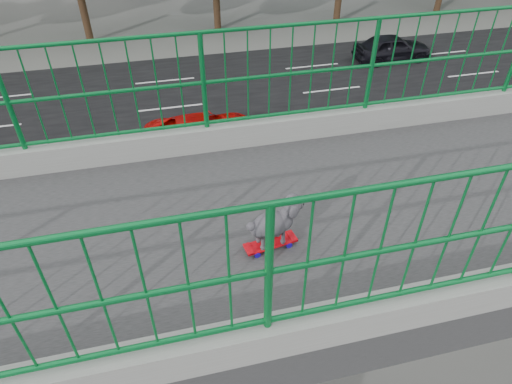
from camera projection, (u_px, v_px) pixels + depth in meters
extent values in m
cube|color=black|center=(177.00, 141.00, 18.63)|extent=(18.00, 90.00, 0.02)
cube|color=#2D2D2F|center=(232.00, 242.00, 4.54)|extent=(3.00, 24.00, 0.50)
cube|color=gray|center=(208.00, 137.00, 5.36)|extent=(0.20, 24.00, 0.30)
cylinder|color=#0C7332|center=(200.00, 32.00, 4.58)|extent=(0.04, 24.00, 0.04)
cylinder|color=#0C7332|center=(204.00, 83.00, 4.92)|extent=(0.04, 24.00, 0.04)
cylinder|color=#0C7332|center=(204.00, 83.00, 4.92)|extent=(0.06, 0.06, 1.10)
cube|color=gray|center=(267.00, 337.00, 3.23)|extent=(0.20, 24.00, 0.30)
cylinder|color=#0C7332|center=(271.00, 204.00, 2.45)|extent=(0.04, 24.00, 0.04)
cylinder|color=#0C7332|center=(269.00, 272.00, 2.79)|extent=(0.04, 24.00, 0.04)
cylinder|color=#0C7332|center=(269.00, 272.00, 2.79)|extent=(0.06, 0.06, 1.10)
cylinder|color=black|center=(86.00, 19.00, 26.78)|extent=(0.44, 0.44, 2.73)
cylinder|color=black|center=(217.00, 6.00, 28.50)|extent=(0.44, 0.44, 2.87)
cylinder|color=black|center=(338.00, 2.00, 29.58)|extent=(0.44, 0.44, 2.66)
cube|color=red|center=(271.00, 243.00, 4.10)|extent=(0.22, 0.51, 0.02)
cube|color=#99999E|center=(255.00, 249.00, 4.07)|extent=(0.09, 0.05, 0.02)
cylinder|color=#1808B1|center=(252.00, 245.00, 4.12)|extent=(0.04, 0.06, 0.06)
sphere|color=yellow|center=(252.00, 245.00, 4.12)|extent=(0.02, 0.02, 0.02)
cylinder|color=#1808B1|center=(257.00, 255.00, 4.03)|extent=(0.04, 0.06, 0.06)
sphere|color=yellow|center=(257.00, 255.00, 4.03)|extent=(0.02, 0.02, 0.02)
cube|color=#99999E|center=(286.00, 240.00, 4.16)|extent=(0.09, 0.05, 0.02)
cylinder|color=#1808B1|center=(283.00, 236.00, 4.21)|extent=(0.04, 0.06, 0.06)
sphere|color=yellow|center=(283.00, 236.00, 4.21)|extent=(0.02, 0.02, 0.02)
cylinder|color=#1808B1|center=(289.00, 245.00, 4.12)|extent=(0.04, 0.06, 0.06)
sphere|color=yellow|center=(289.00, 245.00, 4.12)|extent=(0.02, 0.02, 0.02)
ellipsoid|color=#302E33|center=(271.00, 225.00, 3.96)|extent=(0.28, 0.38, 0.24)
sphere|color=#302E33|center=(292.00, 206.00, 3.93)|extent=(0.16, 0.16, 0.16)
sphere|color=black|center=(303.00, 205.00, 3.97)|extent=(0.03, 0.03, 0.03)
sphere|color=#302E33|center=(251.00, 227.00, 3.87)|extent=(0.08, 0.08, 0.08)
cylinder|color=#302E33|center=(278.00, 230.00, 4.12)|extent=(0.03, 0.03, 0.15)
cylinder|color=#302E33|center=(283.00, 237.00, 4.05)|extent=(0.03, 0.03, 0.15)
cylinder|color=#302E33|center=(258.00, 236.00, 4.06)|extent=(0.03, 0.03, 0.15)
cylinder|color=#302E33|center=(263.00, 243.00, 3.99)|extent=(0.03, 0.03, 0.15)
imported|color=silver|center=(332.00, 161.00, 16.27)|extent=(1.53, 4.40, 1.45)
imported|color=red|center=(204.00, 132.00, 17.97)|extent=(2.16, 4.68, 1.30)
imported|color=black|center=(392.00, 48.00, 24.89)|extent=(1.71, 4.25, 1.45)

